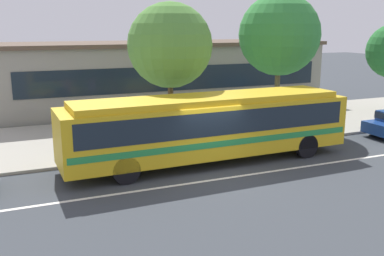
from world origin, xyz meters
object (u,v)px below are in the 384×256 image
street_tree_near_stop (170,45)px  street_tree_mid_block (279,35)px  pedestrian_walking_along_curb (118,133)px  bus_stop_sign (287,106)px  pedestrian_standing_by_tree (144,123)px  pedestrian_waiting_near_sign (115,131)px  transit_bus (209,124)px

street_tree_near_stop → street_tree_mid_block: bearing=8.5°
street_tree_near_stop → street_tree_mid_block: size_ratio=0.91×
pedestrian_walking_along_curb → bus_stop_sign: bus_stop_sign is taller
pedestrian_walking_along_curb → street_tree_mid_block: 10.61m
bus_stop_sign → pedestrian_standing_by_tree: bearing=167.6°
pedestrian_walking_along_curb → street_tree_mid_block: bearing=16.2°
street_tree_near_stop → street_tree_mid_block: 6.61m
pedestrian_walking_along_curb → street_tree_near_stop: street_tree_near_stop is taller
pedestrian_waiting_near_sign → bus_stop_sign: (8.25, -0.67, 0.59)m
transit_bus → bus_stop_sign: size_ratio=5.00×
pedestrian_waiting_near_sign → bus_stop_sign: 8.30m
pedestrian_walking_along_curb → street_tree_mid_block: size_ratio=0.24×
pedestrian_waiting_near_sign → pedestrian_walking_along_curb: 0.72m
pedestrian_waiting_near_sign → pedestrian_standing_by_tree: (1.53, 0.81, 0.03)m
pedestrian_waiting_near_sign → pedestrian_standing_by_tree: bearing=28.0°
pedestrian_waiting_near_sign → pedestrian_standing_by_tree: pedestrian_standing_by_tree is taller
transit_bus → street_tree_near_stop: size_ratio=1.86×
transit_bus → bus_stop_sign: transit_bus is taller
transit_bus → bus_stop_sign: 5.30m
pedestrian_walking_along_curb → pedestrian_waiting_near_sign: bearing=86.1°
bus_stop_sign → transit_bus: bearing=-160.0°
pedestrian_waiting_near_sign → street_tree_mid_block: bearing=12.2°
pedestrian_waiting_near_sign → street_tree_near_stop: size_ratio=0.25×
pedestrian_waiting_near_sign → bus_stop_sign: size_ratio=0.68×
transit_bus → street_tree_mid_block: bearing=36.3°
transit_bus → pedestrian_standing_by_tree: (-1.75, 3.29, -0.49)m
pedestrian_waiting_near_sign → street_tree_near_stop: street_tree_near_stop is taller
pedestrian_waiting_near_sign → street_tree_mid_block: size_ratio=0.23×
pedestrian_walking_along_curb → street_tree_mid_block: street_tree_mid_block is taller
pedestrian_walking_along_curb → pedestrian_standing_by_tree: pedestrian_walking_along_curb is taller
street_tree_near_stop → transit_bus: bearing=-84.3°
pedestrian_waiting_near_sign → street_tree_near_stop: bearing=20.0°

